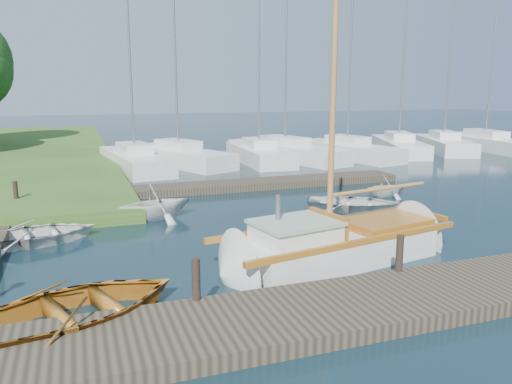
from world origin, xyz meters
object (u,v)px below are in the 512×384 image
object	(u,v)px
tender_c	(355,201)
marina_boat_2	(259,152)
tender_a	(34,231)
tender_d	(387,185)
sailboat	(340,247)
mooring_post_2	(400,253)
marina_boat_7	(485,142)
marina_boat_0	(135,159)
marina_boat_5	(399,145)
marina_boat_6	(444,143)
tender_b	(155,200)
marina_boat_3	(285,150)
marina_boat_4	(347,149)
mooring_post_5	(16,193)
dinghy	(73,304)
marina_boat_1	(178,155)
mooring_post_1	(196,279)

from	to	relation	value
tender_c	marina_boat_2	size ratio (longest dim) A/B	0.28
tender_a	tender_c	bearing A→B (deg)	-96.88
tender_d	sailboat	bearing A→B (deg)	137.19
mooring_post_2	marina_boat_7	world-z (taller)	marina_boat_7
marina_boat_0	marina_boat_5	distance (m)	17.72
marina_boat_6	tender_b	bearing A→B (deg)	141.75
marina_boat_3	marina_boat_4	size ratio (longest dim) A/B	1.00
mooring_post_2	mooring_post_5	xyz separation A→B (m)	(-8.50, 10.00, 0.00)
marina_boat_5	mooring_post_2	bearing A→B (deg)	166.59
marina_boat_3	marina_boat_5	bearing A→B (deg)	-104.95
mooring_post_2	marina_boat_2	xyz separation A→B (m)	(3.67, 18.78, -0.12)
sailboat	marina_boat_7	size ratio (longest dim) A/B	0.93
sailboat	mooring_post_5	bearing A→B (deg)	124.05
dinghy	marina_boat_4	xyz separation A→B (m)	(16.19, 18.35, 0.16)
marina_boat_5	marina_boat_6	bearing A→B (deg)	-72.49
tender_a	marina_boat_7	world-z (taller)	marina_boat_7
tender_a	marina_boat_4	bearing A→B (deg)	-62.62
marina_boat_6	mooring_post_2	bearing A→B (deg)	160.67
tender_a	marina_boat_5	bearing A→B (deg)	-66.71
marina_boat_6	marina_boat_4	bearing A→B (deg)	118.77
tender_a	marina_boat_7	xyz separation A→B (m)	(28.90, 13.42, 0.22)
dinghy	marina_boat_1	world-z (taller)	marina_boat_1
tender_c	marina_boat_5	world-z (taller)	marina_boat_5
tender_c	marina_boat_6	distance (m)	19.91
marina_boat_3	marina_boat_6	world-z (taller)	marina_boat_6
dinghy	marina_boat_1	distance (m)	20.02
sailboat	tender_a	distance (m)	8.36
tender_d	marina_boat_7	world-z (taller)	marina_boat_7
tender_a	marina_boat_1	world-z (taller)	marina_boat_1
mooring_post_5	sailboat	world-z (taller)	sailboat
tender_d	marina_boat_0	distance (m)	13.64
mooring_post_1	tender_a	size ratio (longest dim) A/B	0.24
marina_boat_7	dinghy	bearing A→B (deg)	132.71
tender_b	marina_boat_3	world-z (taller)	marina_boat_3
marina_boat_0	tender_d	bearing A→B (deg)	-148.27
mooring_post_5	tender_b	world-z (taller)	tender_b
mooring_post_2	marina_boat_3	distance (m)	20.38
dinghy	tender_a	xyz separation A→B (m)	(-1.02, 5.66, -0.07)
mooring_post_5	marina_boat_0	xyz separation A→B (m)	(4.98, 8.52, -0.12)
marina_boat_7	marina_boat_6	bearing A→B (deg)	96.44
mooring_post_1	marina_boat_3	size ratio (longest dim) A/B	0.07
mooring_post_2	marina_boat_6	xyz separation A→B (m)	(17.65, 19.50, -0.13)
mooring_post_5	marina_boat_1	xyz separation A→B (m)	(7.53, 9.49, -0.14)
mooring_post_5	marina_boat_5	world-z (taller)	marina_boat_5
mooring_post_1	mooring_post_5	size ratio (longest dim) A/B	1.00
mooring_post_5	marina_boat_7	xyz separation A→B (m)	(29.71, 9.38, -0.14)
marina_boat_1	marina_boat_6	world-z (taller)	marina_boat_6
marina_boat_1	marina_boat_7	size ratio (longest dim) A/B	0.90
sailboat	tender_d	size ratio (longest dim) A/B	5.43
dinghy	marina_boat_6	world-z (taller)	marina_boat_6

